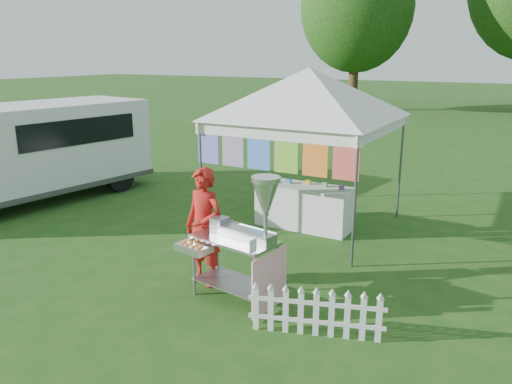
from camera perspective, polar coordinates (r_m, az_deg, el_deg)
The scene contains 8 objects.
ground at distance 6.96m, azimuth -6.35°, elevation -12.21°, with size 120.00×120.00×0.00m, color #1C4D16.
canopy_main at distance 9.23m, azimuth 6.10°, elevation 13.91°, with size 4.24×4.24×3.45m.
tree_left at distance 30.66m, azimuth 11.46°, elevation 20.05°, with size 6.40×6.40×9.53m.
donut_cart at distance 6.43m, azimuth -1.30°, elevation -4.31°, with size 1.38×0.85×1.78m.
vendor at distance 7.12m, azimuth -5.95°, elevation -4.02°, with size 0.63×0.41×1.72m, color #AE1A15.
cargo_van at distance 12.34m, azimuth -23.75°, elevation 4.53°, with size 2.87×5.45×2.16m.
picket_fence at distance 6.06m, azimuth 6.87°, elevation -13.64°, with size 1.55×0.52×0.56m.
display_table at distance 9.60m, azimuth 5.54°, elevation -1.66°, with size 1.80×0.70×0.82m, color white.
Camera 1 is at (3.65, -4.98, 3.22)m, focal length 35.00 mm.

